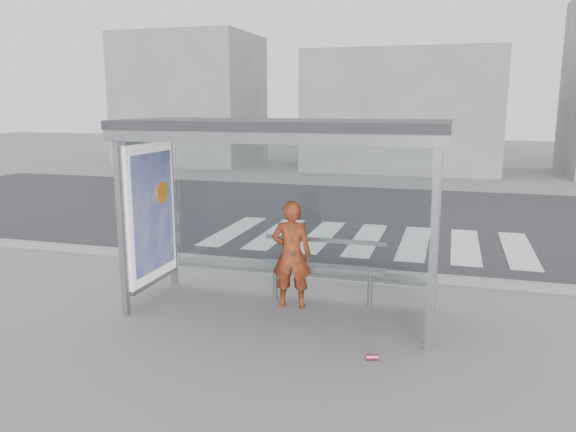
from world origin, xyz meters
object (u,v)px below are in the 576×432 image
object	(u,v)px
person	(292,254)
bench	(322,266)
bus_shelter	(256,168)
soda_can	(372,357)

from	to	relation	value
person	bench	bearing A→B (deg)	-153.56
bus_shelter	person	distance (m)	1.31
soda_can	person	bearing A→B (deg)	134.08
bus_shelter	bench	bearing A→B (deg)	27.89
person	bench	world-z (taller)	person
person	soda_can	world-z (taller)	person
soda_can	bench	bearing A→B (deg)	120.30
bench	soda_can	bearing A→B (deg)	-59.70
bus_shelter	soda_can	bearing A→B (deg)	-33.99
person	soda_can	xyz separation A→B (m)	(1.34, -1.38, -0.73)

